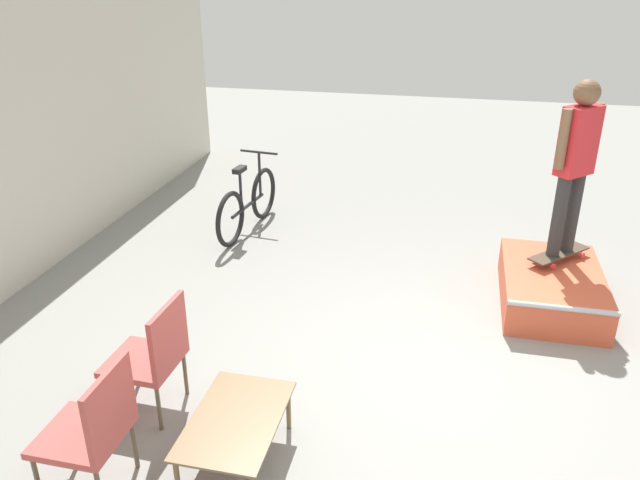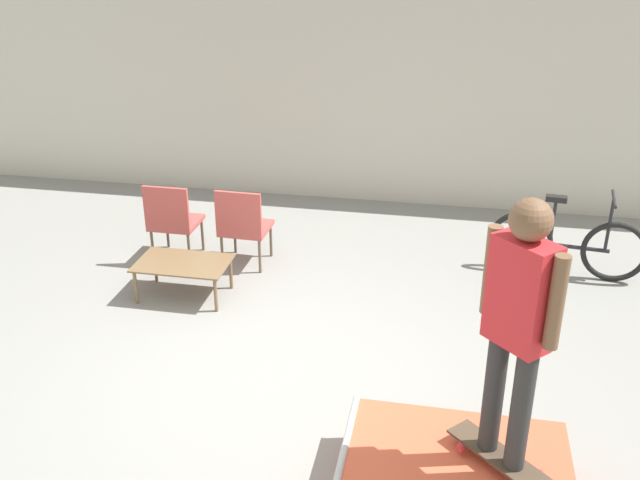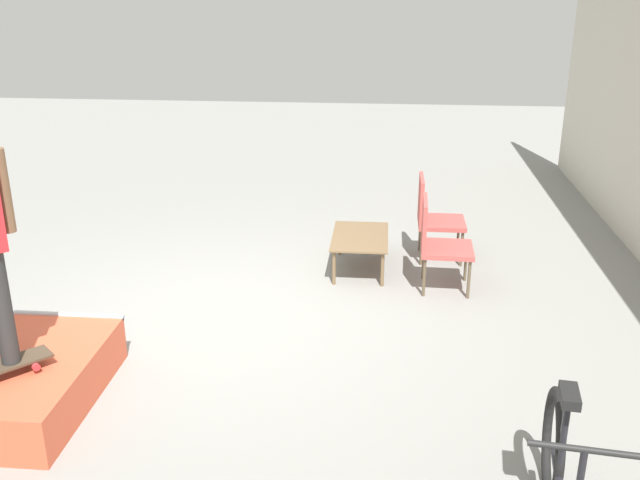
{
  "view_description": "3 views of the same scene",
  "coord_description": "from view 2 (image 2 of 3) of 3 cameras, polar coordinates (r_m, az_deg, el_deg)",
  "views": [
    {
      "loc": [
        -4.42,
        -0.06,
        3.23
      ],
      "look_at": [
        0.2,
        0.99,
        1.1
      ],
      "focal_mm": 35.0,
      "sensor_mm": 36.0,
      "label": 1
    },
    {
      "loc": [
        1.38,
        -4.95,
        3.62
      ],
      "look_at": [
        0.28,
        0.71,
        1.01
      ],
      "focal_mm": 40.0,
      "sensor_mm": 36.0,
      "label": 2
    },
    {
      "loc": [
        5.96,
        1.49,
        3.04
      ],
      "look_at": [
        0.55,
        0.98,
        1.01
      ],
      "focal_mm": 40.0,
      "sensor_mm": 36.0,
      "label": 3
    }
  ],
  "objects": [
    {
      "name": "ground_plane",
      "position": [
        6.28,
        -3.83,
        -10.91
      ],
      "size": [
        24.0,
        24.0,
        0.0
      ],
      "primitive_type": "plane",
      "color": "gray"
    },
    {
      "name": "house_wall_back",
      "position": [
        9.7,
        2.6,
        11.68
      ],
      "size": [
        12.0,
        0.06,
        3.0
      ],
      "color": "beige",
      "rests_on": "ground_plane"
    },
    {
      "name": "skate_ramp_box",
      "position": [
        5.15,
        10.72,
        -18.05
      ],
      "size": [
        1.52,
        0.97,
        0.39
      ],
      "color": "#DB5638",
      "rests_on": "ground_plane"
    },
    {
      "name": "skateboard_on_ramp",
      "position": [
        4.94,
        14.18,
        -16.47
      ],
      "size": [
        0.69,
        0.67,
        0.07
      ],
      "rotation": [
        0.0,
        0.0,
        -0.76
      ],
      "color": "#473828",
      "rests_on": "skate_ramp_box"
    },
    {
      "name": "person_skater",
      "position": [
        4.34,
        15.6,
        -5.74
      ],
      "size": [
        0.43,
        0.43,
        1.77
      ],
      "rotation": [
        0.0,
        0.0,
        -0.78
      ],
      "color": "#2D2D2D",
      "rests_on": "skateboard_on_ramp"
    },
    {
      "name": "coffee_table",
      "position": [
        7.49,
        -10.9,
        -2.03
      ],
      "size": [
        0.95,
        0.6,
        0.39
      ],
      "color": "brown",
      "rests_on": "ground_plane"
    },
    {
      "name": "patio_chair_left",
      "position": [
        8.24,
        -11.72,
        1.72
      ],
      "size": [
        0.52,
        0.52,
        0.95
      ],
      "rotation": [
        0.0,
        0.0,
        3.14
      ],
      "color": "brown",
      "rests_on": "ground_plane"
    },
    {
      "name": "patio_chair_right",
      "position": [
        7.97,
        -6.17,
        1.31
      ],
      "size": [
        0.54,
        0.54,
        0.95
      ],
      "rotation": [
        0.0,
        0.0,
        3.11
      ],
      "color": "brown",
      "rests_on": "ground_plane"
    },
    {
      "name": "bicycle",
      "position": [
        8.24,
        19.16,
        -0.33
      ],
      "size": [
        1.67,
        0.52,
        0.96
      ],
      "rotation": [
        0.0,
        0.0,
        -0.12
      ],
      "color": "black",
      "rests_on": "ground_plane"
    }
  ]
}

